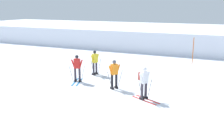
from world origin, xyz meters
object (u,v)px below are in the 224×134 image
at_px(skier_yellow, 95,62).
at_px(skier_red, 77,67).
at_px(skier_orange, 114,74).
at_px(trail_marker_pole, 193,51).
at_px(skier_white, 144,81).

bearing_deg(skier_yellow, skier_red, -98.43).
distance_m(skier_red, skier_orange, 2.73).
height_order(skier_orange, trail_marker_pole, trail_marker_pole).
distance_m(skier_yellow, skier_white, 5.44).
bearing_deg(skier_yellow, skier_white, -35.59).
bearing_deg(skier_orange, trail_marker_pole, 67.64).
distance_m(skier_white, trail_marker_pole, 9.24).
distance_m(skier_red, trail_marker_pole, 9.93).
xyz_separation_m(skier_red, skier_orange, (2.70, -0.40, 0.00)).
distance_m(skier_red, skier_white, 4.87).
distance_m(skier_orange, trail_marker_pole, 8.92).
relative_size(skier_yellow, trail_marker_pole, 0.78).
bearing_deg(trail_marker_pole, skier_red, -127.81).
bearing_deg(skier_orange, skier_white, -23.89).
xyz_separation_m(skier_red, skier_white, (4.70, -1.29, 0.04)).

